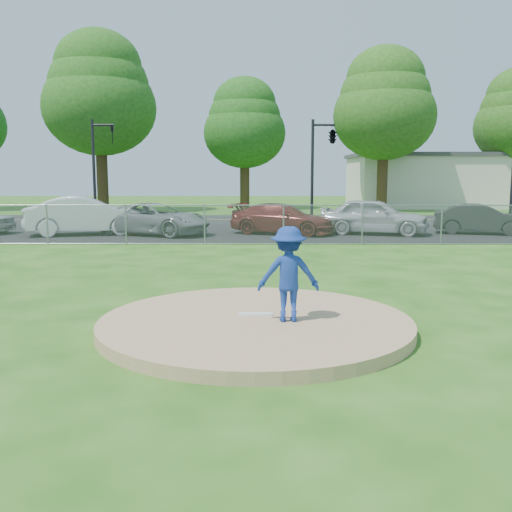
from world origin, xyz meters
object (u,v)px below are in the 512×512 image
(tree_left, at_px, (99,93))
(tree_right, at_px, (385,103))
(parked_car_white, at_px, (86,216))
(parked_car_charcoal, at_px, (481,219))
(parked_car_pearl, at_px, (374,216))
(traffic_cone, at_px, (133,225))
(parked_car_darkred, at_px, (282,219))
(parked_car_gray, at_px, (155,219))
(tree_center, at_px, (245,123))
(commercial_building, at_px, (451,180))
(traffic_signal_center, at_px, (331,138))
(traffic_signal_left, at_px, (98,161))
(pitcher, at_px, (288,274))

(tree_left, height_order, tree_right, tree_left)
(parked_car_white, height_order, parked_car_charcoal, parked_car_white)
(tree_right, height_order, parked_car_pearl, tree_right)
(traffic_cone, height_order, parked_car_darkred, parked_car_darkred)
(parked_car_gray, height_order, parked_car_pearl, parked_car_pearl)
(tree_center, height_order, parked_car_darkred, tree_center)
(commercial_building, relative_size, tree_center, 1.67)
(tree_right, height_order, parked_car_charcoal, tree_right)
(tree_left, bearing_deg, parked_car_darkred, -51.58)
(traffic_cone, xyz_separation_m, parked_car_darkred, (6.65, 0.01, 0.29))
(parked_car_pearl, bearing_deg, traffic_signal_center, 27.04)
(traffic_signal_center, bearing_deg, parked_car_white, -150.34)
(tree_right, relative_size, traffic_signal_center, 2.08)
(commercial_building, height_order, parked_car_white, commercial_building)
(commercial_building, bearing_deg, parked_car_charcoal, -105.17)
(tree_center, height_order, tree_right, tree_right)
(traffic_signal_left, bearing_deg, parked_car_gray, -57.18)
(traffic_signal_left, relative_size, parked_car_darkred, 1.20)
(pitcher, relative_size, parked_car_charcoal, 0.40)
(pitcher, distance_m, parked_car_white, 17.57)
(traffic_signal_center, xyz_separation_m, traffic_cone, (-9.51, -6.28, -4.22))
(pitcher, bearing_deg, parked_car_gray, -72.56)
(tree_left, xyz_separation_m, traffic_cone, (5.46, -15.28, -7.85))
(tree_center, bearing_deg, parked_car_charcoal, -58.78)
(commercial_building, xyz_separation_m, traffic_signal_left, (-24.76, -16.00, 1.20))
(tree_right, xyz_separation_m, parked_car_white, (-16.56, -16.56, -6.80))
(parked_car_gray, bearing_deg, parked_car_charcoal, -65.54)
(traffic_signal_center, bearing_deg, tree_right, 63.29)
(tree_center, xyz_separation_m, pitcher, (1.56, -34.14, -5.47))
(traffic_signal_left, distance_m, parked_car_darkred, 12.00)
(parked_car_charcoal, bearing_deg, parked_car_gray, 109.03)
(tree_center, bearing_deg, tree_left, -163.30)
(commercial_building, relative_size, parked_car_gray, 3.28)
(tree_center, bearing_deg, parked_car_darkred, -83.41)
(tree_right, distance_m, parked_car_gray, 22.49)
(traffic_signal_left, xyz_separation_m, parked_car_charcoal, (18.76, -6.14, -2.69))
(commercial_building, relative_size, parked_car_pearl, 3.47)
(parked_car_white, distance_m, parked_car_darkred, 8.67)
(traffic_signal_left, bearing_deg, tree_center, 57.10)
(tree_left, height_order, parked_car_charcoal, tree_left)
(tree_left, xyz_separation_m, tree_right, (20.00, 1.00, -0.59))
(traffic_signal_left, bearing_deg, tree_right, 29.38)
(tree_left, distance_m, tree_right, 20.03)
(traffic_signal_left, distance_m, traffic_cone, 7.66)
(traffic_signal_center, distance_m, parked_car_gray, 11.43)
(tree_left, bearing_deg, traffic_signal_center, -31.02)
(traffic_cone, distance_m, parked_car_white, 2.08)
(traffic_signal_left, xyz_separation_m, traffic_signal_center, (12.73, -0.00, 1.25))
(tree_center, height_order, parked_car_white, tree_center)
(tree_right, xyz_separation_m, traffic_signal_left, (-17.76, -10.00, -4.29))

